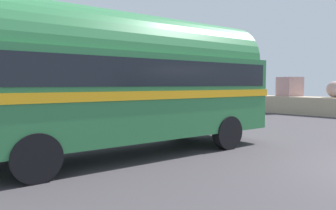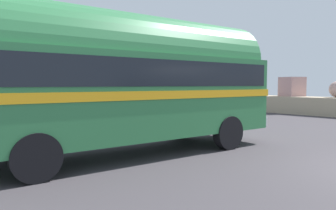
{
  "view_description": "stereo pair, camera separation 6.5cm",
  "coord_description": "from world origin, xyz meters",
  "views": [
    {
      "loc": [
        1.29,
        -7.89,
        1.88
      ],
      "look_at": [
        -3.86,
        -3.06,
        1.41
      ],
      "focal_mm": 33.46,
      "sensor_mm": 36.0,
      "label": 1
    },
    {
      "loc": [
        1.33,
        -7.84,
        1.88
      ],
      "look_at": [
        -3.86,
        -3.06,
        1.41
      ],
      "focal_mm": 33.46,
      "sensor_mm": 36.0,
      "label": 2
    }
  ],
  "objects": [
    {
      "name": "vintage_coach",
      "position": [
        -5.44,
        -3.01,
        2.05
      ],
      "size": [
        3.44,
        8.81,
        3.7
      ],
      "rotation": [
        0.0,
        0.0,
        -0.12
      ],
      "color": "black",
      "rests_on": "ground"
    }
  ]
}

